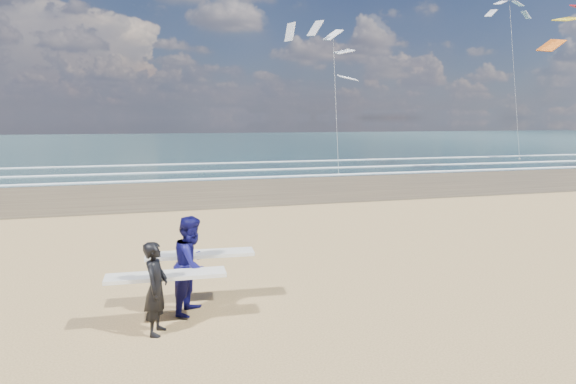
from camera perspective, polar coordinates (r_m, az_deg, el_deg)
name	(u,v)px	position (r m, az deg, el deg)	size (l,w,h in m)	color
wet_sand_strip	(472,180)	(34.27, 19.73, 1.28)	(220.00, 12.00, 0.01)	#4A3C27
ocean	(267,142)	(84.06, -2.37, 5.60)	(220.00, 100.00, 0.02)	#1A3539
foam_breakers	(395,165)	(42.81, 11.82, 2.95)	(220.00, 11.70, 0.05)	white
surfer_near	(158,286)	(9.67, -14.28, -10.10)	(2.22, 1.02, 1.70)	black
surfer_far	(193,264)	(10.49, -10.54, -7.86)	(2.23, 1.29, 1.96)	#0E0D4D
kite_1	(335,81)	(37.98, 5.23, 12.17)	(6.57, 4.82, 11.23)	slate
kite_5	(514,69)	(55.32, 23.80, 12.36)	(4.90, 4.64, 16.36)	slate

